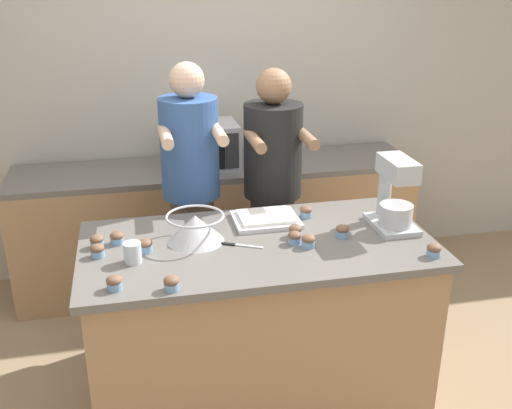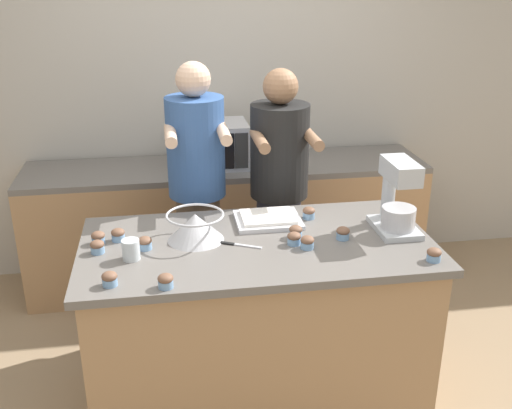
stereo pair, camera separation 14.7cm
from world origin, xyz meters
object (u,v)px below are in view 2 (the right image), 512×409
object	(u,v)px
baking_tray	(268,219)
cupcake_11	(434,255)
cupcake_2	(307,242)
cupcake_12	(118,235)
drinking_glass	(131,250)
cupcake_10	(343,233)
cupcake_1	(296,232)
cupcake_4	(309,213)
cupcake_6	(397,208)
stand_mixer	(397,200)
cupcake_3	(166,281)
cupcake_9	(98,238)
person_left	(198,199)
person_right	(279,199)
cupcake_7	(97,247)
cupcake_0	(294,238)
mixing_bowl	(195,226)
cupcake_5	(145,243)
microwave_oven	(215,144)
cupcake_8	(110,279)

from	to	relation	value
baking_tray	cupcake_11	bearing A→B (deg)	-39.72
cupcake_11	cupcake_2	bearing A→B (deg)	157.95
cupcake_12	drinking_glass	bearing A→B (deg)	-71.82
cupcake_10	cupcake_1	bearing A→B (deg)	166.73
cupcake_4	cupcake_6	bearing A→B (deg)	-0.94
stand_mixer	cupcake_3	distance (m)	1.24
cupcake_6	cupcake_11	distance (m)	0.57
cupcake_9	cupcake_10	xyz separation A→B (m)	(1.19, -0.14, 0.00)
person_left	cupcake_11	distance (m)	1.45
person_right	cupcake_6	size ratio (longest dim) A/B	24.76
cupcake_7	cupcake_10	world-z (taller)	same
cupcake_0	cupcake_2	world-z (taller)	same
mixing_bowl	drinking_glass	bearing A→B (deg)	-151.77
person_left	cupcake_0	distance (m)	0.88
cupcake_10	cupcake_11	distance (m)	0.45
cupcake_9	cupcake_5	bearing A→B (deg)	-23.27
cupcake_2	baking_tray	bearing A→B (deg)	110.98
cupcake_11	cupcake_12	distance (m)	1.51
cupcake_4	cupcake_11	world-z (taller)	same
cupcake_3	cupcake_4	bearing A→B (deg)	39.11
cupcake_3	drinking_glass	bearing A→B (deg)	117.49
person_right	mixing_bowl	xyz separation A→B (m)	(-0.55, -0.64, 0.14)
person_right	stand_mixer	xyz separation A→B (m)	(0.46, -0.69, 0.23)
mixing_bowl	cupcake_0	world-z (taller)	mixing_bowl
cupcake_5	cupcake_12	world-z (taller)	same
cupcake_0	cupcake_6	distance (m)	0.70
microwave_oven	cupcake_4	size ratio (longest dim) A/B	6.62
cupcake_7	drinking_glass	bearing A→B (deg)	-28.54
stand_mixer	baking_tray	xyz separation A→B (m)	(-0.62, 0.21, -0.15)
drinking_glass	person_right	bearing A→B (deg)	43.30
cupcake_8	cupcake_4	bearing A→B (deg)	29.63
stand_mixer	cupcake_5	distance (m)	1.26
cupcake_1	cupcake_2	xyz separation A→B (m)	(0.03, -0.13, 0.00)
person_left	mixing_bowl	world-z (taller)	person_left
stand_mixer	cupcake_11	distance (m)	0.38
person_right	cupcake_7	distance (m)	1.25
baking_tray	stand_mixer	bearing A→B (deg)	-18.47
microwave_oven	cupcake_8	size ratio (longest dim) A/B	6.62
baking_tray	cupcake_3	xyz separation A→B (m)	(-0.55, -0.61, 0.01)
person_right	cupcake_4	world-z (taller)	person_right
cupcake_4	cupcake_9	size ratio (longest dim) A/B	1.00
cupcake_0	cupcake_5	world-z (taller)	same
microwave_oven	cupcake_11	xyz separation A→B (m)	(0.84, -1.67, -0.08)
cupcake_10	cupcake_7	bearing A→B (deg)	178.55
cupcake_9	cupcake_3	bearing A→B (deg)	-56.93
baking_tray	cupcake_9	distance (m)	0.87
cupcake_8	cupcake_5	bearing A→B (deg)	66.58
cupcake_6	cupcake_10	size ratio (longest dim) A/B	1.00
cupcake_2	cupcake_8	bearing A→B (deg)	-166.67
cupcake_2	cupcake_7	xyz separation A→B (m)	(-0.99, 0.11, 0.00)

